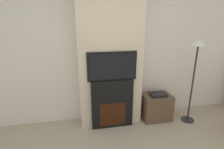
# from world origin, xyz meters

# --- Properties ---
(wall_back) EXTENTS (6.00, 0.06, 2.70)m
(wall_back) POSITION_xyz_m (0.00, 2.03, 1.35)
(wall_back) COLOR silver
(wall_back) RESTS_ON ground_plane
(chimney_breast) EXTENTS (1.12, 0.37, 2.70)m
(chimney_breast) POSITION_xyz_m (0.00, 1.82, 1.35)
(chimney_breast) COLOR beige
(chimney_breast) RESTS_ON ground_plane
(fireplace) EXTENTS (0.75, 0.15, 0.91)m
(fireplace) POSITION_xyz_m (0.00, 1.63, 0.45)
(fireplace) COLOR black
(fireplace) RESTS_ON ground_plane
(television) EXTENTS (0.85, 0.07, 0.50)m
(television) POSITION_xyz_m (0.00, 1.63, 1.16)
(television) COLOR black
(television) RESTS_ON fireplace
(floor_lamp) EXTENTS (0.27, 0.27, 1.58)m
(floor_lamp) POSITION_xyz_m (1.50, 1.51, 1.20)
(floor_lamp) COLOR #262628
(floor_lamp) RESTS_ON ground_plane
(media_stand) EXTENTS (0.55, 0.40, 0.56)m
(media_stand) POSITION_xyz_m (0.91, 1.70, 0.27)
(media_stand) COLOR brown
(media_stand) RESTS_ON ground_plane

